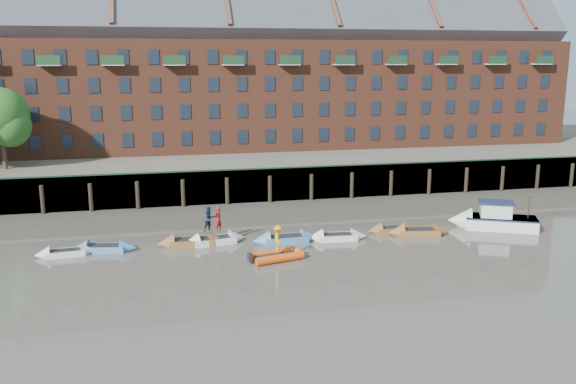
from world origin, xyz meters
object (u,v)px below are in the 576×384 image
object	(u,v)px
rowboat_0	(66,253)
rowboat_3	(214,241)
rowboat_2	(192,242)
person_rower_a	(218,219)
rowboat_7	(419,232)
rowboat_6	(393,229)
rowboat_1	(105,248)
motor_launch	(486,219)
person_rower_b	(209,219)
rowboat_4	(285,239)
rowboat_5	(337,237)
person_rib_crew	(278,238)
rib_tender	(278,255)

from	to	relation	value
rowboat_0	rowboat_3	bearing A→B (deg)	-2.72
rowboat_2	rowboat_3	distance (m)	1.64
person_rower_a	rowboat_3	bearing A→B (deg)	-34.68
rowboat_0	rowboat_7	xyz separation A→B (m)	(25.82, -0.56, 0.04)
rowboat_6	person_rower_a	size ratio (longest dim) A/B	2.18
rowboat_1	motor_launch	distance (m)	29.34
person_rower_b	motor_launch	bearing A→B (deg)	-30.96
rowboat_2	person_rower_a	world-z (taller)	person_rower_a
rowboat_1	person_rower_b	size ratio (longest dim) A/B	2.50
rowboat_0	person_rower_b	distance (m)	10.13
rowboat_4	person_rower_b	size ratio (longest dim) A/B	2.73
rowboat_4	rowboat_6	xyz separation A→B (m)	(8.78, 0.89, -0.04)
rowboat_5	person_rower_a	size ratio (longest dim) A/B	2.42
rowboat_4	motor_launch	bearing A→B (deg)	-1.35
person_rower_a	person_rib_crew	distance (m)	5.81
rowboat_0	rowboat_4	size ratio (longest dim) A/B	0.82
rowboat_1	person_rower_a	size ratio (longest dim) A/B	2.44
rowboat_3	person_rib_crew	xyz separation A→B (m)	(3.86, -4.55, 1.26)
rowboat_7	person_rib_crew	distance (m)	12.26
rowboat_0	person_rower_a	distance (m)	10.72
rowboat_3	rowboat_7	world-z (taller)	rowboat_7
rowboat_5	motor_launch	world-z (taller)	motor_launch
rowboat_3	rowboat_5	xyz separation A→B (m)	(9.08, -0.98, -0.01)
rowboat_5	rib_tender	bearing A→B (deg)	-141.09
rowboat_7	rib_tender	distance (m)	12.16
rowboat_6	rib_tender	size ratio (longest dim) A/B	1.08
rib_tender	motor_launch	distance (m)	18.22
rowboat_6	person_rower_a	world-z (taller)	person_rower_a
rowboat_4	rowboat_6	bearing A→B (deg)	3.08
rowboat_6	rowboat_7	xyz separation A→B (m)	(1.61, -1.21, 0.03)
person_rower_b	rowboat_4	bearing A→B (deg)	-39.59
rowboat_2	rowboat_5	bearing A→B (deg)	-4.08
person_rower_b	rowboat_5	bearing A→B (deg)	-36.57
rowboat_4	rowboat_6	size ratio (longest dim) A/B	1.22
rowboat_4	person_rib_crew	size ratio (longest dim) A/B	2.79
rowboat_2	rowboat_7	xyz separation A→B (m)	(17.19, -1.06, -0.01)
rowboat_1	rowboat_5	world-z (taller)	rowboat_5
rowboat_4	rowboat_5	size ratio (longest dim) A/B	1.10
rib_tender	motor_launch	xyz separation A→B (m)	(17.76, 4.06, 0.44)
rowboat_5	rowboat_6	xyz separation A→B (m)	(4.87, 1.08, -0.02)
person_rib_crew	rowboat_4	bearing A→B (deg)	-14.35
rowboat_0	motor_launch	world-z (taller)	motor_launch
rowboat_6	person_rib_crew	bearing A→B (deg)	-156.68
rowboat_0	rowboat_1	distance (m)	2.58
rowboat_1	person_rower_b	world-z (taller)	person_rower_b
rowboat_2	person_rib_crew	bearing A→B (deg)	-38.44
rowboat_1	person_rower_b	bearing A→B (deg)	12.28
rowboat_0	person_rib_crew	world-z (taller)	person_rib_crew
rowboat_3	person_rib_crew	bearing A→B (deg)	-60.77
person_rower_a	person_rib_crew	world-z (taller)	person_rower_a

